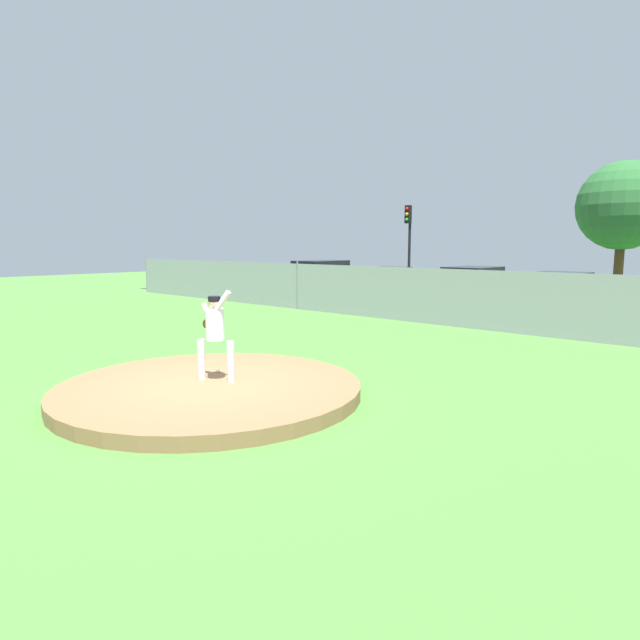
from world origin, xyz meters
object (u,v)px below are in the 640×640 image
parked_car_white (557,296)px  parked_car_burgundy (472,289)px  baseball (218,371)px  traffic_light_near (409,234)px  parked_car_charcoal (321,279)px  parked_car_slate (382,286)px  pitcher_youth (215,329)px

parked_car_white → parked_car_burgundy: size_ratio=1.13×
baseball → parked_car_burgundy: 14.42m
parked_car_burgundy → traffic_light_near: traffic_light_near is taller
traffic_light_near → parked_car_white: bearing=-23.3°
parked_car_charcoal → traffic_light_near: size_ratio=1.03×
baseball → parked_car_burgundy: bearing=98.1°
parked_car_white → parked_car_burgundy: parked_car_burgundy is taller
parked_car_burgundy → parked_car_slate: (-4.14, -0.48, -0.04)m
pitcher_youth → parked_car_burgundy: bearing=99.6°
baseball → parked_car_slate: bearing=114.1°
parked_car_slate → traffic_light_near: bearing=106.6°
parked_car_slate → baseball: bearing=-65.9°
baseball → parked_car_slate: (-6.18, 13.78, 0.50)m
pitcher_youth → parked_car_white: (0.96, 14.28, -0.37)m
pitcher_youth → parked_car_white: size_ratio=0.35×
parked_car_slate → traffic_light_near: (-1.16, 3.89, 2.37)m
parked_car_white → parked_car_slate: (-7.58, -0.13, -0.01)m
parked_car_charcoal → parked_car_slate: parked_car_charcoal is taller
parked_car_white → traffic_light_near: bearing=156.7°
parked_car_burgundy → traffic_light_near: (-5.29, 3.41, 2.33)m
baseball → traffic_light_near: size_ratio=0.02×
parked_car_charcoal → parked_car_burgundy: size_ratio=1.15×
parked_car_white → traffic_light_near: 9.80m
parked_car_burgundy → traffic_light_near: bearing=147.2°
baseball → parked_car_burgundy: (-2.04, 14.26, 0.55)m
traffic_light_near → parked_car_burgundy: bearing=-32.8°
parked_car_charcoal → baseball: bearing=-54.2°
pitcher_youth → parked_car_slate: bearing=115.0°
parked_car_white → traffic_light_near: size_ratio=1.01×
baseball → traffic_light_near: traffic_light_near is taller
traffic_light_near → parked_car_slate: bearing=-73.4°
parked_car_white → parked_car_slate: parked_car_white is taller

